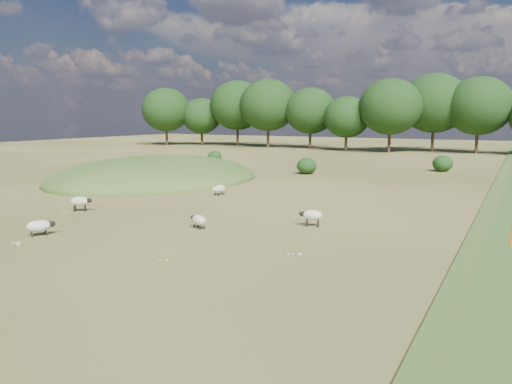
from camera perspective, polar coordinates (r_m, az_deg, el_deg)
ground at (r=44.41m, az=7.54°, el=1.66°), size 160.00×160.00×0.00m
mound at (r=43.53m, az=-11.31°, el=1.42°), size 16.00×20.00×4.00m
treeline at (r=78.46m, az=16.27°, el=9.22°), size 96.28×14.66×11.70m
shrubs at (r=50.95m, az=8.61°, el=3.39°), size 26.69×10.18×1.58m
marker_post at (r=22.98m, az=27.15°, el=-4.30°), size 0.06×0.06×1.20m
sheep_0 at (r=24.21m, az=-6.58°, el=-3.19°), size 1.20×0.86×0.67m
sheep_1 at (r=34.22m, az=-4.22°, el=0.36°), size 0.70×1.24×0.69m
sheep_2 at (r=29.94m, az=-19.46°, el=-0.99°), size 1.21×0.96×0.86m
sheep_3 at (r=24.61m, az=-23.51°, el=-3.58°), size 0.99×1.29×0.73m
sheep_4 at (r=35.55m, az=-12.94°, el=0.60°), size 0.83×1.02×0.73m
sheep_5 at (r=24.53m, az=6.41°, el=-2.65°), size 1.20×0.72×0.83m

